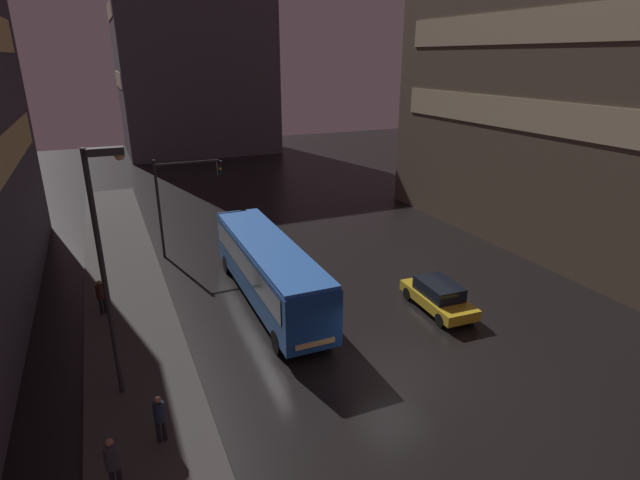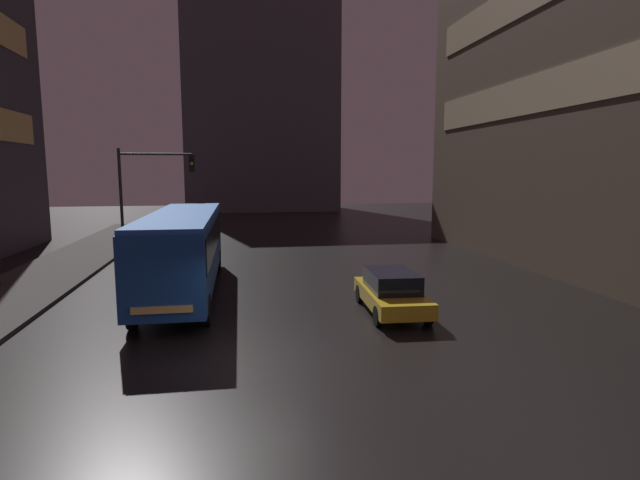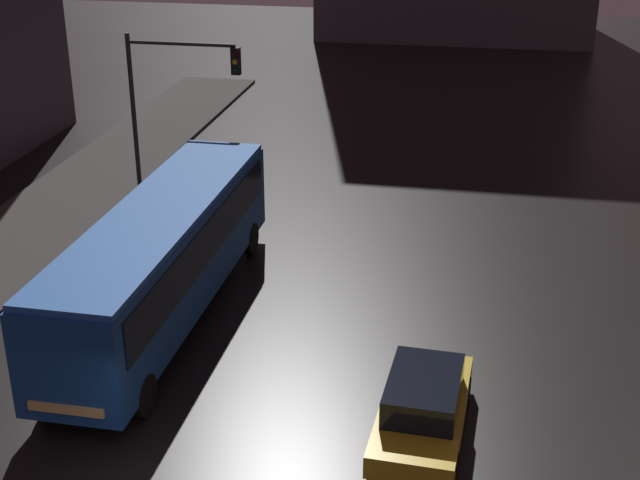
{
  "view_description": "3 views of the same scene",
  "coord_description": "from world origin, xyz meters",
  "px_view_note": "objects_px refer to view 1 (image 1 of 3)",
  "views": [
    {
      "loc": [
        -9.22,
        -13.84,
        11.51
      ],
      "look_at": [
        1.37,
        10.19,
        1.84
      ],
      "focal_mm": 28.0,
      "sensor_mm": 36.0,
      "label": 1
    },
    {
      "loc": [
        -0.49,
        -12.28,
        4.77
      ],
      "look_at": [
        3.03,
        8.46,
        1.86
      ],
      "focal_mm": 28.0,
      "sensor_mm": 36.0,
      "label": 2
    },
    {
      "loc": [
        5.49,
        -12.5,
        11.51
      ],
      "look_at": [
        1.23,
        9.81,
        1.62
      ],
      "focal_mm": 50.0,
      "sensor_mm": 36.0,
      "label": 3
    }
  ],
  "objects_px": {
    "pedestrian_mid": "(113,460)",
    "pedestrian_far": "(101,294)",
    "pedestrian_near": "(159,416)",
    "traffic_light_main": "(182,189)",
    "car_taxi": "(438,296)",
    "bus_near": "(268,266)",
    "street_lamp_sidewalk": "(106,243)"
  },
  "relations": [
    {
      "from": "car_taxi",
      "to": "pedestrian_near",
      "type": "distance_m",
      "value": 13.92
    },
    {
      "from": "car_taxi",
      "to": "pedestrian_mid",
      "type": "bearing_deg",
      "value": 22.9
    },
    {
      "from": "pedestrian_mid",
      "to": "traffic_light_main",
      "type": "distance_m",
      "value": 18.63
    },
    {
      "from": "pedestrian_mid",
      "to": "pedestrian_far",
      "type": "xyz_separation_m",
      "value": [
        -0.04,
        11.23,
        -0.07
      ]
    },
    {
      "from": "car_taxi",
      "to": "pedestrian_near",
      "type": "xyz_separation_m",
      "value": [
        -13.35,
        -3.91,
        0.37
      ]
    },
    {
      "from": "pedestrian_near",
      "to": "street_lamp_sidewalk",
      "type": "height_order",
      "value": "street_lamp_sidewalk"
    },
    {
      "from": "pedestrian_near",
      "to": "pedestrian_far",
      "type": "bearing_deg",
      "value": 114.26
    },
    {
      "from": "pedestrian_mid",
      "to": "pedestrian_far",
      "type": "relative_size",
      "value": 1.06
    },
    {
      "from": "bus_near",
      "to": "traffic_light_main",
      "type": "xyz_separation_m",
      "value": [
        -2.59,
        8.29,
        2.15
      ]
    },
    {
      "from": "car_taxi",
      "to": "pedestrian_mid",
      "type": "relative_size",
      "value": 2.45
    },
    {
      "from": "pedestrian_mid",
      "to": "pedestrian_far",
      "type": "distance_m",
      "value": 11.24
    },
    {
      "from": "pedestrian_near",
      "to": "traffic_light_main",
      "type": "height_order",
      "value": "traffic_light_main"
    },
    {
      "from": "pedestrian_near",
      "to": "street_lamp_sidewalk",
      "type": "bearing_deg",
      "value": 120.01
    },
    {
      "from": "pedestrian_near",
      "to": "pedestrian_mid",
      "type": "distance_m",
      "value": 2.05
    },
    {
      "from": "pedestrian_far",
      "to": "street_lamp_sidewalk",
      "type": "xyz_separation_m",
      "value": [
        0.65,
        -6.6,
        4.69
      ]
    },
    {
      "from": "pedestrian_mid",
      "to": "pedestrian_far",
      "type": "bearing_deg",
      "value": -6.63
    },
    {
      "from": "traffic_light_main",
      "to": "street_lamp_sidewalk",
      "type": "bearing_deg",
      "value": -108.5
    },
    {
      "from": "bus_near",
      "to": "traffic_light_main",
      "type": "bearing_deg",
      "value": -72.17
    },
    {
      "from": "pedestrian_near",
      "to": "street_lamp_sidewalk",
      "type": "relative_size",
      "value": 0.19
    },
    {
      "from": "bus_near",
      "to": "car_taxi",
      "type": "relative_size",
      "value": 2.71
    },
    {
      "from": "bus_near",
      "to": "pedestrian_near",
      "type": "height_order",
      "value": "bus_near"
    },
    {
      "from": "bus_near",
      "to": "car_taxi",
      "type": "bearing_deg",
      "value": 151.23
    },
    {
      "from": "pedestrian_far",
      "to": "street_lamp_sidewalk",
      "type": "relative_size",
      "value": 0.19
    },
    {
      "from": "bus_near",
      "to": "pedestrian_mid",
      "type": "xyz_separation_m",
      "value": [
        -7.57,
        -9.43,
        -0.73
      ]
    },
    {
      "from": "bus_near",
      "to": "pedestrian_near",
      "type": "distance_m",
      "value": 10.09
    },
    {
      "from": "bus_near",
      "to": "traffic_light_main",
      "type": "distance_m",
      "value": 8.94
    },
    {
      "from": "bus_near",
      "to": "pedestrian_far",
      "type": "height_order",
      "value": "bus_near"
    },
    {
      "from": "pedestrian_near",
      "to": "pedestrian_far",
      "type": "relative_size",
      "value": 0.98
    },
    {
      "from": "traffic_light_main",
      "to": "street_lamp_sidewalk",
      "type": "xyz_separation_m",
      "value": [
        -4.38,
        -13.08,
        1.73
      ]
    },
    {
      "from": "pedestrian_far",
      "to": "street_lamp_sidewalk",
      "type": "height_order",
      "value": "street_lamp_sidewalk"
    },
    {
      "from": "car_taxi",
      "to": "pedestrian_far",
      "type": "bearing_deg",
      "value": -18.73
    },
    {
      "from": "bus_near",
      "to": "pedestrian_far",
      "type": "xyz_separation_m",
      "value": [
        -7.61,
        1.81,
        -0.8
      ]
    }
  ]
}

